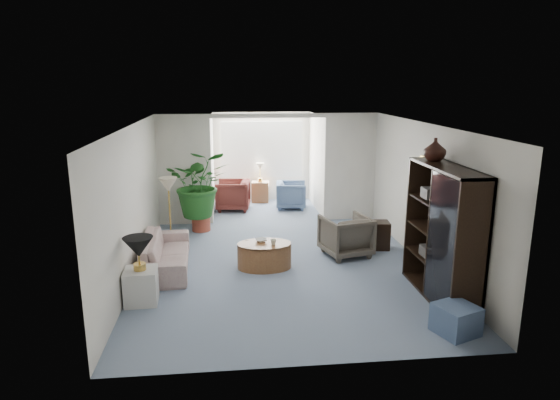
{
  "coord_description": "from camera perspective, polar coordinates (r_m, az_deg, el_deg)",
  "views": [
    {
      "loc": [
        -0.93,
        -7.97,
        3.21
      ],
      "look_at": [
        0.0,
        0.6,
        1.1
      ],
      "focal_mm": 31.38,
      "sensor_mm": 36.0,
      "label": 1
    }
  ],
  "objects": [
    {
      "name": "sunroom_chair_blue",
      "position": [
        12.59,
        1.32,
        0.59
      ],
      "size": [
        0.84,
        0.82,
        0.69
      ],
      "primitive_type": "imported",
      "rotation": [
        0.0,
        0.0,
        1.45
      ],
      "color": "slate",
      "rests_on": "ground"
    },
    {
      "name": "sunroom_floor",
      "position": [
        12.52,
        -1.72,
        -1.11
      ],
      "size": [
        2.6,
        2.6,
        0.0
      ],
      "primitive_type": "plane",
      "color": "#808FA9",
      "rests_on": "ground"
    },
    {
      "name": "floor_lamp",
      "position": [
        9.71,
        -12.89,
        1.75
      ],
      "size": [
        0.36,
        0.36,
        0.28
      ],
      "primitive_type": "cone",
      "color": "beige",
      "rests_on": "ground"
    },
    {
      "name": "shelf_clutter",
      "position": [
        7.55,
        18.46,
        -3.28
      ],
      "size": [
        0.3,
        1.15,
        1.06
      ],
      "color": "#4F4D4A",
      "rests_on": "entertainment_cabinet"
    },
    {
      "name": "sofa",
      "position": [
        8.81,
        -13.18,
        -6.0
      ],
      "size": [
        0.87,
        2.0,
        0.57
      ],
      "primitive_type": "imported",
      "rotation": [
        0.0,
        0.0,
        1.62
      ],
      "color": "beige",
      "rests_on": "ground"
    },
    {
      "name": "floor",
      "position": [
        8.64,
        0.43,
        -8.05
      ],
      "size": [
        6.0,
        6.0,
        0.0
      ],
      "primitive_type": "plane",
      "color": "#808FA9",
      "rests_on": "ground"
    },
    {
      "name": "coffee_bowl",
      "position": [
        8.64,
        -2.22,
        -4.71
      ],
      "size": [
        0.26,
        0.26,
        0.05
      ],
      "primitive_type": "imported",
      "rotation": [
        0.0,
        0.0,
        0.31
      ],
      "color": "white",
      "rests_on": "coffee_table"
    },
    {
      "name": "wingback_chair",
      "position": [
        9.27,
        7.67,
        -4.13
      ],
      "size": [
        1.0,
        1.02,
        0.76
      ],
      "primitive_type": "imported",
      "rotation": [
        0.0,
        0.0,
        3.4
      ],
      "color": "#575145",
      "rests_on": "ground"
    },
    {
      "name": "sunroom_chair_maroon",
      "position": [
        12.48,
        -5.52,
        0.58
      ],
      "size": [
        0.93,
        0.91,
        0.76
      ],
      "primitive_type": "imported",
      "rotation": [
        0.0,
        0.0,
        -1.69
      ],
      "color": "#57231E",
      "rests_on": "ground"
    },
    {
      "name": "coffee_cup",
      "position": [
        8.46,
        -0.77,
        -4.94
      ],
      "size": [
        0.13,
        0.13,
        0.1
      ],
      "primitive_type": "imported",
      "rotation": [
        0.0,
        0.0,
        0.31
      ],
      "color": "beige",
      "rests_on": "coffee_table"
    },
    {
      "name": "house_plant",
      "position": [
        10.67,
        -9.35,
        1.91
      ],
      "size": [
        1.32,
        1.15,
        1.47
      ],
      "primitive_type": "imported",
      "color": "#225D1F",
      "rests_on": "plant_pot"
    },
    {
      "name": "ottoman",
      "position": [
        6.92,
        19.82,
        -12.96
      ],
      "size": [
        0.62,
        0.62,
        0.39
      ],
      "primitive_type": "cube",
      "rotation": [
        0.0,
        0.0,
        0.37
      ],
      "color": "slate",
      "rests_on": "ground"
    },
    {
      "name": "back_pier_right",
      "position": [
        11.5,
        8.17,
        3.79
      ],
      "size": [
        1.2,
        0.12,
        2.5
      ],
      "primitive_type": "cube",
      "color": "white",
      "rests_on": "ground"
    },
    {
      "name": "back_pier_left",
      "position": [
        11.19,
        -11.08,
        3.4
      ],
      "size": [
        1.2,
        0.12,
        2.5
      ],
      "primitive_type": "cube",
      "color": "white",
      "rests_on": "ground"
    },
    {
      "name": "back_header",
      "position": [
        11.04,
        -1.36,
        9.8
      ],
      "size": [
        2.6,
        0.12,
        0.1
      ],
      "primitive_type": "cube",
      "color": "white",
      "rests_on": "back_pier_left"
    },
    {
      "name": "table_lamp",
      "position": [
        7.39,
        -16.18,
        -5.3
      ],
      "size": [
        0.44,
        0.44,
        0.3
      ],
      "primitive_type": "cone",
      "color": "black",
      "rests_on": "end_table"
    },
    {
      "name": "side_table_dark",
      "position": [
        9.76,
        11.24,
        -4.03
      ],
      "size": [
        0.48,
        0.4,
        0.54
      ],
      "primitive_type": "cube",
      "rotation": [
        0.0,
        0.0,
        -0.09
      ],
      "color": "black",
      "rests_on": "ground"
    },
    {
      "name": "end_table",
      "position": [
        7.61,
        -15.88,
        -9.64
      ],
      "size": [
        0.49,
        0.49,
        0.51
      ],
      "primitive_type": "cube",
      "rotation": [
        0.0,
        0.0,
        0.05
      ],
      "color": "silver",
      "rests_on": "ground"
    },
    {
      "name": "cabinet_urn",
      "position": [
        7.87,
        17.62,
        5.64
      ],
      "size": [
        0.34,
        0.34,
        0.35
      ],
      "primitive_type": "imported",
      "color": "black",
      "rests_on": "entertainment_cabinet"
    },
    {
      "name": "plant_pot",
      "position": [
        10.88,
        -9.17,
        -2.71
      ],
      "size": [
        0.4,
        0.4,
        0.32
      ],
      "primitive_type": "cylinder",
      "color": "#9F402E",
      "rests_on": "ground"
    },
    {
      "name": "window_blinds",
      "position": [
        13.28,
        -2.12,
        5.9
      ],
      "size": [
        2.2,
        0.02,
        1.5
      ],
      "primitive_type": "cube",
      "color": "white"
    },
    {
      "name": "entertainment_cabinet",
      "position": [
        7.67,
        18.46,
        -3.67
      ],
      "size": [
        0.48,
        1.81,
        2.01
      ],
      "primitive_type": "cube",
      "color": "black",
      "rests_on": "ground"
    },
    {
      "name": "framed_picture",
      "position": [
        8.7,
        16.87,
        3.17
      ],
      "size": [
        0.04,
        0.5,
        0.4
      ],
      "primitive_type": "cube",
      "color": "#C1B49A"
    },
    {
      "name": "window_pane",
      "position": [
        13.31,
        -2.13,
        5.92
      ],
      "size": [
        2.2,
        0.02,
        1.5
      ],
      "primitive_type": "cube",
      "color": "white"
    },
    {
      "name": "coffee_table",
      "position": [
        8.63,
        -1.83,
        -6.48
      ],
      "size": [
        1.19,
        1.19,
        0.45
      ],
      "primitive_type": "cylinder",
      "rotation": [
        0.0,
        0.0,
        0.31
      ],
      "color": "brown",
      "rests_on": "ground"
    },
    {
      "name": "sunroom_table",
      "position": [
        13.26,
        -2.32,
        0.96
      ],
      "size": [
        0.49,
        0.41,
        0.56
      ],
      "primitive_type": "cube",
      "rotation": [
        0.0,
        0.0,
        -0.12
      ],
      "color": "brown",
      "rests_on": "ground"
    }
  ]
}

